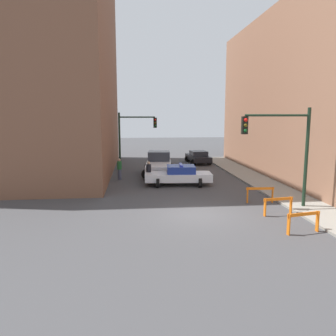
{
  "coord_description": "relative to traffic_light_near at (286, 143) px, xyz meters",
  "views": [
    {
      "loc": [
        -3.07,
        -15.55,
        4.87
      ],
      "look_at": [
        -0.95,
        5.16,
        1.58
      ],
      "focal_mm": 35.0,
      "sensor_mm": 36.0,
      "label": 1
    }
  ],
  "objects": [
    {
      "name": "building_corner_left",
      "position": [
        -16.73,
        13.35,
        5.58
      ],
      "size": [
        14.0,
        20.0,
        18.23
      ],
      "color": "brown",
      "rests_on": "ground_plane"
    },
    {
      "name": "white_truck",
      "position": [
        -5.8,
        10.87,
        -2.62
      ],
      "size": [
        2.97,
        5.56,
        1.9
      ],
      "rotation": [
        0.0,
        0.0,
        -0.09
      ],
      "color": "silver",
      "rests_on": "ground_plane"
    },
    {
      "name": "barrier_back",
      "position": [
        -0.75,
        1.27,
        -2.91
      ],
      "size": [
        1.6,
        0.26,
        0.9
      ],
      "rotation": [
        0.0,
        0.0,
        -0.07
      ],
      "color": "orange",
      "rests_on": "ground_plane"
    },
    {
      "name": "pedestrian_crossing",
      "position": [
        -6.81,
        7.14,
        -2.67
      ],
      "size": [
        0.49,
        0.49,
        1.66
      ],
      "rotation": [
        0.0,
        0.0,
        1.09
      ],
      "color": "#382D23",
      "rests_on": "ground_plane"
    },
    {
      "name": "traffic_light_far",
      "position": [
        -8.03,
        13.41,
        -0.13
      ],
      "size": [
        3.44,
        0.35,
        5.2
      ],
      "color": "black",
      "rests_on": "ground_plane"
    },
    {
      "name": "sidewalk_right",
      "position": [
        1.47,
        -0.65,
        -3.47
      ],
      "size": [
        2.4,
        44.0,
        0.12
      ],
      "color": "gray",
      "rests_on": "ground_plane"
    },
    {
      "name": "police_car",
      "position": [
        -4.68,
        6.58,
        -2.81
      ],
      "size": [
        4.82,
        2.58,
        1.52
      ],
      "rotation": [
        0.0,
        0.0,
        1.5
      ],
      "color": "white",
      "rests_on": "ground_plane"
    },
    {
      "name": "barrier_front",
      "position": [
        -0.81,
        -3.67,
        -2.91
      ],
      "size": [
        1.58,
        0.44,
        0.9
      ],
      "rotation": [
        0.0,
        0.0,
        0.19
      ],
      "color": "orange",
      "rests_on": "ground_plane"
    },
    {
      "name": "traffic_light_near",
      "position": [
        0.0,
        0.0,
        0.0
      ],
      "size": [
        3.64,
        0.35,
        5.2
      ],
      "color": "black",
      "rests_on": "sidewalk_right"
    },
    {
      "name": "parked_car_near",
      "position": [
        -1.19,
        17.3,
        -2.86
      ],
      "size": [
        2.47,
        4.42,
        1.31
      ],
      "rotation": [
        0.0,
        0.0,
        0.07
      ],
      "color": "black",
      "rests_on": "ground_plane"
    },
    {
      "name": "pedestrian_corner",
      "position": [
        -8.99,
        9.01,
        -2.67
      ],
      "size": [
        0.49,
        0.49,
        1.66
      ],
      "rotation": [
        0.0,
        0.0,
        2.66
      ],
      "color": "#474C66",
      "rests_on": "ground_plane"
    },
    {
      "name": "ground_plane",
      "position": [
        -4.73,
        -0.65,
        -3.53
      ],
      "size": [
        120.0,
        120.0,
        0.0
      ],
      "primitive_type": "plane",
      "color": "#424244"
    },
    {
      "name": "barrier_mid",
      "position": [
        -0.77,
        -1.13,
        -2.91
      ],
      "size": [
        1.59,
        0.37,
        0.9
      ],
      "rotation": [
        0.0,
        0.0,
        0.14
      ],
      "color": "orange",
      "rests_on": "ground_plane"
    }
  ]
}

